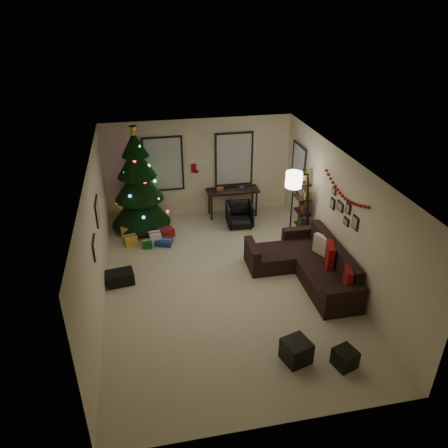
{
  "coord_description": "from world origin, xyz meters",
  "views": [
    {
      "loc": [
        -1.52,
        -7.44,
        5.51
      ],
      "look_at": [
        0.1,
        0.6,
        1.15
      ],
      "focal_mm": 34.8,
      "sensor_mm": 36.0,
      "label": 1
    }
  ],
  "objects_px": {
    "sofa": "(308,265)",
    "desk_chair": "(240,215)",
    "desk": "(233,193)",
    "bookshelf": "(303,207)",
    "christmas_tree": "(138,186)"
  },
  "relations": [
    {
      "from": "sofa",
      "to": "bookshelf",
      "type": "bearing_deg",
      "value": 74.73
    },
    {
      "from": "desk",
      "to": "desk_chair",
      "type": "height_order",
      "value": "desk"
    },
    {
      "from": "bookshelf",
      "to": "christmas_tree",
      "type": "bearing_deg",
      "value": 160.83
    },
    {
      "from": "sofa",
      "to": "desk_chair",
      "type": "bearing_deg",
      "value": 109.74
    },
    {
      "from": "christmas_tree",
      "to": "desk_chair",
      "type": "distance_m",
      "value": 2.73
    },
    {
      "from": "sofa",
      "to": "desk",
      "type": "relative_size",
      "value": 1.85
    },
    {
      "from": "sofa",
      "to": "desk",
      "type": "height_order",
      "value": "sofa"
    },
    {
      "from": "sofa",
      "to": "desk_chair",
      "type": "distance_m",
      "value": 2.76
    },
    {
      "from": "desk",
      "to": "bookshelf",
      "type": "bearing_deg",
      "value": -48.26
    },
    {
      "from": "christmas_tree",
      "to": "desk_chair",
      "type": "bearing_deg",
      "value": -9.26
    },
    {
      "from": "christmas_tree",
      "to": "desk",
      "type": "distance_m",
      "value": 2.57
    },
    {
      "from": "desk_chair",
      "to": "bookshelf",
      "type": "distance_m",
      "value": 1.76
    },
    {
      "from": "sofa",
      "to": "bookshelf",
      "type": "relative_size",
      "value": 1.49
    },
    {
      "from": "sofa",
      "to": "christmas_tree",
      "type": "bearing_deg",
      "value": 139.24
    },
    {
      "from": "desk",
      "to": "bookshelf",
      "type": "xyz_separation_m",
      "value": [
        1.43,
        -1.6,
        0.18
      ]
    }
  ]
}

